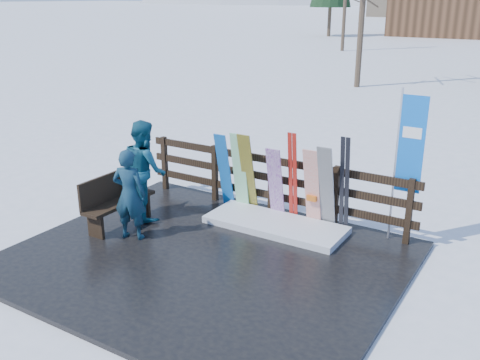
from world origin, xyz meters
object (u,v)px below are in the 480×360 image
Objects in this scene: snowboard_2 at (248,173)px; person_front at (130,194)px; snowboard_1 at (240,172)px; person_back at (145,170)px; snowboard_0 at (224,170)px; snowboard_5 at (312,188)px; snowboard_4 at (326,188)px; snowboard_3 at (275,184)px; rental_flag at (407,150)px; bench at (116,198)px.

person_front is at bearing -118.49° from snowboard_2.
person_back is at bearing -138.87° from snowboard_1.
snowboard_0 is 1.02× the size of snowboard_5.
snowboard_4 is 0.87× the size of person_back.
snowboard_2 is at bearing 180.00° from snowboard_5.
snowboard_2 is 1.14× the size of snowboard_3.
rental_flag is (2.84, 0.27, 0.82)m from snowboard_2.
snowboard_4 is (1.78, -0.00, 0.01)m from snowboard_1.
person_front is at bearing -24.64° from bench.
snowboard_1 is at bearing -107.21° from person_back.
bench is at bearing -149.91° from snowboard_5.
rental_flag is at bearing 5.42° from snowboard_2.
snowboard_1 is 2.24m from person_front.
snowboard_1 is 3.15m from rental_flag.
snowboard_5 is (3.04, 1.76, 0.23)m from bench.
snowboard_0 is 0.95× the size of snowboard_4.
person_front is at bearing -114.47° from snowboard_1.
snowboard_2 is at bearing 180.00° from snowboard_3.
rental_flag reaches higher than bench.
bench is at bearing 103.65° from person_back.
person_back is (-1.34, -1.17, 0.15)m from snowboard_1.
bench is at bearing -155.97° from rental_flag.
snowboard_1 is at bearing -131.35° from person_front.
snowboard_5 is 0.82× the size of person_back.
snowboard_4 is (1.00, -0.00, 0.09)m from snowboard_3.
snowboard_1 reaches higher than snowboard_0.
bench is at bearing -134.20° from snowboard_2.
person_front is (-0.93, -2.04, 0.01)m from snowboard_1.
rental_flag reaches higher than snowboard_3.
snowboard_0 is at bearing -122.69° from person_front.
snowboard_2 is 0.62× the size of rental_flag.
snowboard_3 is at bearing -119.33° from person_back.
snowboard_5 is (-0.27, 0.00, -0.05)m from snowboard_4.
snowboard_4 reaches higher than bench.
rental_flag is 1.40× the size of person_back.
snowboard_0 reaches higher than bench.
person_back reaches higher than snowboard_2.
snowboard_5 is at bearing 30.09° from bench.
rental_flag reaches higher than person_front.
rental_flag is at bearing 5.10° from snowboard_1.
snowboard_4 reaches higher than snowboard_5.
snowboard_4 is at bearing -0.00° from snowboard_1.
person_front is at bearing -149.68° from rental_flag.
snowboard_2 is (0.18, 0.00, 0.01)m from snowboard_1.
person_back reaches higher than snowboard_3.
snowboard_5 is 0.95× the size of person_front.
snowboard_5 reaches higher than snowboard_3.
rental_flag reaches higher than snowboard_0.
person_back is (-2.12, -1.17, 0.23)m from snowboard_3.
person_front reaches higher than bench.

